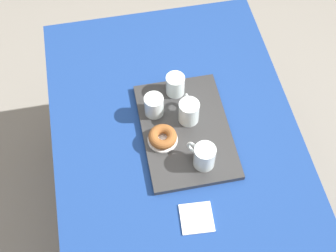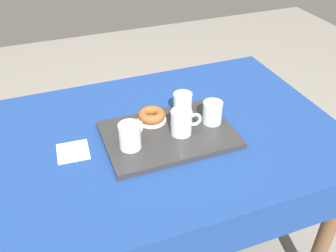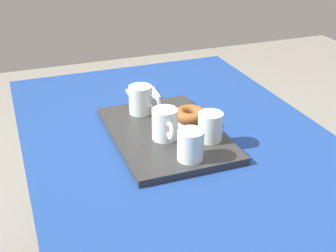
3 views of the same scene
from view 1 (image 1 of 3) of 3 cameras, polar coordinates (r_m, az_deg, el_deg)
name	(u,v)px [view 1 (image 1 of 3)]	position (r m, az deg, el deg)	size (l,w,h in m)	color
ground_plane	(174,213)	(2.52, 0.72, -10.26)	(6.00, 6.00, 0.00)	gray
dining_table	(176,147)	(1.92, 0.93, -2.51)	(1.33, 0.93, 0.77)	navy
serving_tray	(186,130)	(1.83, 2.10, -0.48)	(0.48, 0.33, 0.02)	#2D2D2D
tea_mug_left	(189,112)	(1.81, 2.47, 1.68)	(0.12, 0.08, 0.09)	silver
tea_mug_right	(204,157)	(1.71, 4.27, -3.62)	(0.10, 0.09, 0.09)	silver
water_glass_near	(154,106)	(1.83, -1.66, 2.35)	(0.07, 0.07, 0.09)	silver
water_glass_far	(175,85)	(1.89, 0.86, 4.80)	(0.07, 0.07, 0.09)	silver
donut_plate_left	(163,140)	(1.79, -0.64, -1.64)	(0.11, 0.11, 0.01)	white
sugar_donut_left	(163,137)	(1.77, -0.64, -1.27)	(0.11, 0.11, 0.04)	brown
paper_napkin	(196,218)	(1.67, 3.31, -10.81)	(0.11, 0.11, 0.01)	white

